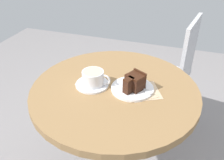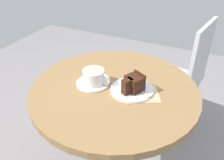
# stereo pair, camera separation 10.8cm
# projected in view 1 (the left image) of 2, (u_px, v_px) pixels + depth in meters

# --- Properties ---
(cafe_table) EXTENTS (0.78, 0.78, 0.74)m
(cafe_table) POSITION_uv_depth(u_px,v_px,m) (115.00, 108.00, 1.17)
(cafe_table) COLOR olive
(cafe_table) RESTS_ON ground
(saucer) EXTENTS (0.16, 0.16, 0.01)m
(saucer) POSITION_uv_depth(u_px,v_px,m) (92.00, 84.00, 1.12)
(saucer) COLOR white
(saucer) RESTS_ON cafe_table
(coffee_cup) EXTENTS (0.14, 0.10, 0.07)m
(coffee_cup) POSITION_uv_depth(u_px,v_px,m) (93.00, 78.00, 1.09)
(coffee_cup) COLOR white
(coffee_cup) RESTS_ON saucer
(teaspoon) EXTENTS (0.11, 0.04, 0.00)m
(teaspoon) POSITION_uv_depth(u_px,v_px,m) (82.00, 86.00, 1.09)
(teaspoon) COLOR silver
(teaspoon) RESTS_ON saucer
(cake_plate) EXTENTS (0.20, 0.20, 0.01)m
(cake_plate) POSITION_uv_depth(u_px,v_px,m) (132.00, 88.00, 1.08)
(cake_plate) COLOR white
(cake_plate) RESTS_ON cafe_table
(cake_slice) EXTENTS (0.09, 0.11, 0.08)m
(cake_slice) POSITION_uv_depth(u_px,v_px,m) (134.00, 82.00, 1.05)
(cake_slice) COLOR #381E14
(cake_slice) RESTS_ON cake_plate
(fork) EXTENTS (0.13, 0.10, 0.00)m
(fork) POSITION_uv_depth(u_px,v_px,m) (142.00, 88.00, 1.07)
(fork) COLOR silver
(fork) RESTS_ON cake_plate
(napkin) EXTENTS (0.20, 0.20, 0.00)m
(napkin) POSITION_uv_depth(u_px,v_px,m) (141.00, 91.00, 1.07)
(napkin) COLOR tan
(napkin) RESTS_ON cafe_table
(cafe_chair) EXTENTS (0.44, 0.44, 0.89)m
(cafe_chair) POSITION_uv_depth(u_px,v_px,m) (173.00, 69.00, 1.69)
(cafe_chair) COLOR #BCBCC1
(cafe_chair) RESTS_ON ground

